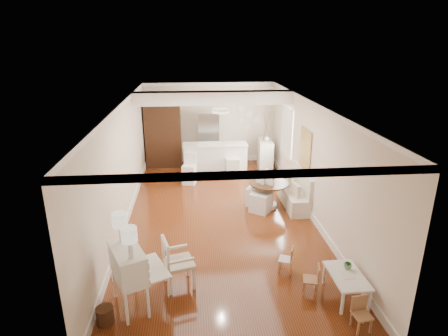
{
  "coord_description": "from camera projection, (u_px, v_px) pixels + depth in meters",
  "views": [
    {
      "loc": [
        -0.63,
        -8.37,
        4.19
      ],
      "look_at": [
        0.14,
        0.3,
        1.18
      ],
      "focal_mm": 30.0,
      "sensor_mm": 36.0,
      "label": 1
    }
  ],
  "objects": [
    {
      "name": "kids_table",
      "position": [
        346.0,
        286.0,
        6.34
      ],
      "size": [
        0.55,
        0.9,
        0.45
      ],
      "primitive_type": "cube",
      "rotation": [
        0.0,
        0.0,
        0.02
      ],
      "color": "white",
      "rests_on": "ground"
    },
    {
      "name": "secretary_bureau",
      "position": [
        129.0,
        279.0,
        6.01
      ],
      "size": [
        1.13,
        1.14,
        1.09
      ],
      "primitive_type": "cube",
      "rotation": [
        0.0,
        0.0,
        0.42
      ],
      "color": "white",
      "rests_on": "ground"
    },
    {
      "name": "kids_chair_a",
      "position": [
        311.0,
        279.0,
        6.44
      ],
      "size": [
        0.33,
        0.33,
        0.55
      ],
      "primitive_type": "cube",
      "rotation": [
        0.0,
        0.0,
        -1.83
      ],
      "color": "#9F6C48",
      "rests_on": "ground"
    },
    {
      "name": "pantry_cabinet",
      "position": [
        163.0,
        133.0,
        12.73
      ],
      "size": [
        1.2,
        0.6,
        2.3
      ],
      "primitive_type": "cube",
      "color": "#381E11",
      "rests_on": "ground"
    },
    {
      "name": "branch_vase",
      "position": [
        267.0,
        138.0,
        12.5
      ],
      "size": [
        0.19,
        0.19,
        0.19
      ],
      "primitive_type": "imported",
      "rotation": [
        0.0,
        0.0,
        -0.05
      ],
      "color": "silver",
      "rests_on": "sideboard"
    },
    {
      "name": "bar_stool_right",
      "position": [
        232.0,
        162.0,
        11.77
      ],
      "size": [
        0.44,
        0.44,
        1.05
      ],
      "primitive_type": "cube",
      "rotation": [
        0.0,
        0.0,
        0.06
      ],
      "color": "white",
      "rests_on": "ground"
    },
    {
      "name": "breakfast_counter",
      "position": [
        215.0,
        159.0,
        12.06
      ],
      "size": [
        2.05,
        0.65,
        1.03
      ],
      "primitive_type": "cube",
      "color": "white",
      "rests_on": "ground"
    },
    {
      "name": "pencil_cup",
      "position": [
        348.0,
        266.0,
        6.42
      ],
      "size": [
        0.16,
        0.16,
        0.1
      ],
      "primitive_type": "imported",
      "rotation": [
        0.0,
        0.0,
        -0.23
      ],
      "color": "#56935B",
      "rests_on": "kids_table"
    },
    {
      "name": "sideboard",
      "position": [
        265.0,
        154.0,
        12.72
      ],
      "size": [
        0.53,
        1.04,
        0.96
      ],
      "primitive_type": "cube",
      "rotation": [
        0.0,
        0.0,
        -0.08
      ],
      "color": "beige",
      "rests_on": "ground"
    },
    {
      "name": "wicker_basket",
      "position": [
        105.0,
        315.0,
        5.79
      ],
      "size": [
        0.35,
        0.35,
        0.27
      ],
      "primitive_type": "cylinder",
      "rotation": [
        0.0,
        0.0,
        -0.36
      ],
      "color": "#492A16",
      "rests_on": "ground"
    },
    {
      "name": "room",
      "position": [
        220.0,
        136.0,
        8.97
      ],
      "size": [
        9.0,
        9.04,
        2.82
      ],
      "color": "brown",
      "rests_on": "ground"
    },
    {
      "name": "dining_table",
      "position": [
        268.0,
        195.0,
        9.75
      ],
      "size": [
        1.11,
        1.11,
        0.69
      ],
      "primitive_type": "cylinder",
      "rotation": [
        0.0,
        0.0,
        0.11
      ],
      "color": "#472C17",
      "rests_on": "ground"
    },
    {
      "name": "kids_chair_c",
      "position": [
        362.0,
        315.0,
        5.62
      ],
      "size": [
        0.29,
        0.29,
        0.54
      ],
      "primitive_type": "cube",
      "rotation": [
        0.0,
        0.0,
        0.11
      ],
      "color": "#986A45",
      "rests_on": "ground"
    },
    {
      "name": "gustavian_armchair",
      "position": [
        179.0,
        262.0,
        6.59
      ],
      "size": [
        0.67,
        0.67,
        0.95
      ],
      "primitive_type": "cube",
      "rotation": [
        0.0,
        0.0,
        1.84
      ],
      "color": "white",
      "rests_on": "ground"
    },
    {
      "name": "slip_chair_far",
      "position": [
        257.0,
        188.0,
        9.83
      ],
      "size": [
        0.63,
        0.62,
        0.97
      ],
      "primitive_type": "cube",
      "rotation": [
        0.0,
        0.0,
        -2.01
      ],
      "color": "silver",
      "rests_on": "ground"
    },
    {
      "name": "fridge",
      "position": [
        219.0,
        139.0,
        12.94
      ],
      "size": [
        0.75,
        0.65,
        1.8
      ],
      "primitive_type": "imported",
      "color": "silver",
      "rests_on": "ground"
    },
    {
      "name": "slip_chair_near",
      "position": [
        261.0,
        193.0,
        9.46
      ],
      "size": [
        0.67,
        0.67,
        0.99
      ],
      "primitive_type": "cube",
      "rotation": [
        0.0,
        0.0,
        -0.61
      ],
      "color": "white",
      "rests_on": "ground"
    },
    {
      "name": "banquette",
      "position": [
        294.0,
        188.0,
        9.78
      ],
      "size": [
        0.52,
        1.6,
        0.98
      ],
      "primitive_type": "cube",
      "color": "silver",
      "rests_on": "ground"
    },
    {
      "name": "bar_stool_left",
      "position": [
        189.0,
        169.0,
        11.3
      ],
      "size": [
        0.46,
        0.46,
        0.93
      ],
      "primitive_type": "cube",
      "rotation": [
        0.0,
        0.0,
        -0.27
      ],
      "color": "white",
      "rests_on": "ground"
    },
    {
      "name": "kids_chair_b",
      "position": [
        286.0,
        259.0,
        7.05
      ],
      "size": [
        0.33,
        0.33,
        0.53
      ],
      "primitive_type": "cube",
      "rotation": [
        0.0,
        0.0,
        -1.96
      ],
      "color": "tan",
      "rests_on": "ground"
    }
  ]
}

